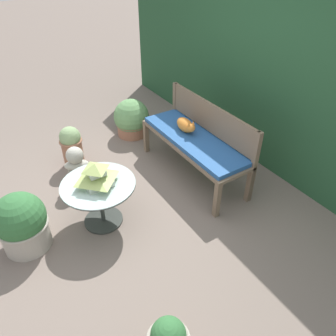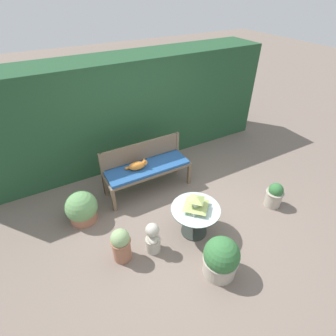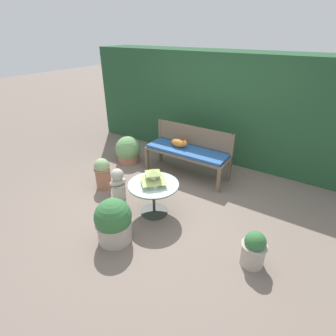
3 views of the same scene
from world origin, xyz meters
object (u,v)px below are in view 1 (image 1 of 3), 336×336
Objects in this scene: pagoda_birdhouse at (96,175)px; garden_bust at (77,167)px; potted_plant_table_far at (132,119)px; garden_bench at (193,142)px; patio_table at (99,192)px; potted_plant_bench_right at (72,146)px; potted_plant_patio_mid at (22,223)px; cat at (186,125)px.

pagoda_birdhouse is 0.83m from garden_bust.
garden_bench is at bearing 8.02° from potted_plant_table_far.
potted_plant_bench_right is at bearing 175.05° from patio_table.
patio_table is at bearing -88.21° from pagoda_birdhouse.
potted_plant_patio_mid is (1.11, -0.89, 0.00)m from potted_plant_bench_right.
pagoda_birdhouse reaches higher than potted_plant_patio_mid.
patio_table is 2.15× the size of pagoda_birdhouse.
garden_bust is (-0.75, 0.01, -0.15)m from patio_table.
potted_plant_patio_mid reaches higher than potted_plant_table_far.
potted_plant_bench_right is at bearing 141.47° from potted_plant_patio_mid.
garden_bench is 2.13m from potted_plant_patio_mid.
patio_table is at bearing -37.23° from potted_plant_table_far.
garden_bust is at bearing -11.96° from potted_plant_bench_right.
potted_plant_table_far reaches higher than garden_bust.
patio_table is 1.34× the size of potted_plant_table_far.
potted_plant_bench_right is (-1.02, -1.23, -0.18)m from garden_bench.
potted_plant_table_far is (-1.14, -0.20, -0.37)m from cat.
potted_plant_bench_right is (-1.21, 0.10, -0.33)m from pagoda_birdhouse.
cat is at bearing 9.84° from potted_plant_table_far.
garden_bench is 1.46m from garden_bust.
garden_bust is 1.38m from potted_plant_table_far.
potted_plant_patio_mid is at bearing -96.89° from pagoda_birdhouse.
patio_table is at bearing -82.20° from garden_bench.
potted_plant_table_far is (-1.51, 1.15, -0.37)m from pagoda_birdhouse.
garden_bench is at bearing 97.80° from pagoda_birdhouse.
cat is at bearing 56.23° from potted_plant_bench_right.
patio_table is at bearing -70.22° from garden_bust.
cat reaches higher than potted_plant_table_far.
pagoda_birdhouse is at bearing -68.97° from cat.
garden_bust is 0.47m from potted_plant_bench_right.
pagoda_birdhouse is 0.62× the size of potted_plant_table_far.
patio_table is 0.22m from pagoda_birdhouse.
pagoda_birdhouse reaches higher than garden_bench.
garden_bench is at bearing 2.46° from cat.
garden_bench is 4.57× the size of pagoda_birdhouse.
garden_bench is 1.61m from potted_plant_bench_right.
cat reaches higher than potted_plant_patio_mid.
potted_plant_patio_mid reaches higher than garden_bench.
cat is 0.70× the size of potted_plant_table_far.
potted_plant_table_far reaches higher than garden_bench.
cat is at bearing 97.47° from potted_plant_patio_mid.
potted_plant_patio_mid is (0.09, -2.12, -0.17)m from garden_bench.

